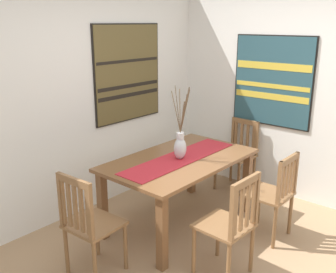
{
  "coord_description": "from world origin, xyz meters",
  "views": [
    {
      "loc": [
        -2.6,
        -1.64,
        2.13
      ],
      "look_at": [
        0.3,
        0.87,
        0.98
      ],
      "focal_mm": 41.12,
      "sensor_mm": 36.0,
      "label": 1
    }
  ],
  "objects_px": {
    "dining_table": "(180,168)",
    "centerpiece_vase": "(180,145)",
    "painting_on_side_wall": "(272,81)",
    "chair_0": "(89,223)",
    "chair_2": "(274,193)",
    "painting_on_back_wall": "(128,73)",
    "chair_3": "(238,153)",
    "chair_1": "(230,224)"
  },
  "relations": [
    {
      "from": "dining_table",
      "to": "centerpiece_vase",
      "type": "height_order",
      "value": "centerpiece_vase"
    },
    {
      "from": "painting_on_side_wall",
      "to": "centerpiece_vase",
      "type": "bearing_deg",
      "value": 169.84
    },
    {
      "from": "chair_0",
      "to": "chair_2",
      "type": "relative_size",
      "value": 1.06
    },
    {
      "from": "dining_table",
      "to": "painting_on_back_wall",
      "type": "relative_size",
      "value": 1.4
    },
    {
      "from": "centerpiece_vase",
      "to": "painting_on_back_wall",
      "type": "height_order",
      "value": "painting_on_back_wall"
    },
    {
      "from": "chair_2",
      "to": "chair_3",
      "type": "height_order",
      "value": "chair_3"
    },
    {
      "from": "dining_table",
      "to": "chair_0",
      "type": "bearing_deg",
      "value": 179.48
    },
    {
      "from": "centerpiece_vase",
      "to": "chair_2",
      "type": "bearing_deg",
      "value": -64.37
    },
    {
      "from": "chair_0",
      "to": "chair_3",
      "type": "height_order",
      "value": "chair_0"
    },
    {
      "from": "centerpiece_vase",
      "to": "chair_0",
      "type": "height_order",
      "value": "centerpiece_vase"
    },
    {
      "from": "chair_1",
      "to": "painting_on_side_wall",
      "type": "height_order",
      "value": "painting_on_side_wall"
    },
    {
      "from": "centerpiece_vase",
      "to": "dining_table",
      "type": "bearing_deg",
      "value": 43.76
    },
    {
      "from": "chair_2",
      "to": "chair_3",
      "type": "xyz_separation_m",
      "value": [
        0.83,
        0.91,
        -0.0
      ]
    },
    {
      "from": "painting_on_back_wall",
      "to": "chair_1",
      "type": "bearing_deg",
      "value": -109.8
    },
    {
      "from": "centerpiece_vase",
      "to": "chair_3",
      "type": "height_order",
      "value": "centerpiece_vase"
    },
    {
      "from": "chair_1",
      "to": "chair_3",
      "type": "bearing_deg",
      "value": 28.89
    },
    {
      "from": "centerpiece_vase",
      "to": "painting_on_side_wall",
      "type": "xyz_separation_m",
      "value": [
        1.46,
        -0.26,
        0.52
      ]
    },
    {
      "from": "painting_on_side_wall",
      "to": "painting_on_back_wall",
      "type": "bearing_deg",
      "value": 131.56
    },
    {
      "from": "chair_2",
      "to": "centerpiece_vase",
      "type": "bearing_deg",
      "value": 115.63
    },
    {
      "from": "chair_1",
      "to": "painting_on_back_wall",
      "type": "bearing_deg",
      "value": 70.2
    },
    {
      "from": "chair_3",
      "to": "painting_on_back_wall",
      "type": "bearing_deg",
      "value": 133.26
    },
    {
      "from": "dining_table",
      "to": "painting_on_back_wall",
      "type": "bearing_deg",
      "value": 75.38
    },
    {
      "from": "painting_on_side_wall",
      "to": "chair_3",
      "type": "bearing_deg",
      "value": 125.04
    },
    {
      "from": "centerpiece_vase",
      "to": "chair_3",
      "type": "distance_m",
      "value": 1.32
    },
    {
      "from": "chair_1",
      "to": "painting_on_back_wall",
      "type": "distance_m",
      "value": 2.3
    },
    {
      "from": "centerpiece_vase",
      "to": "painting_on_back_wall",
      "type": "bearing_deg",
      "value": 74.77
    },
    {
      "from": "chair_1",
      "to": "chair_3",
      "type": "relative_size",
      "value": 1.04
    },
    {
      "from": "chair_0",
      "to": "painting_on_side_wall",
      "type": "bearing_deg",
      "value": -6.22
    },
    {
      "from": "painting_on_back_wall",
      "to": "painting_on_side_wall",
      "type": "relative_size",
      "value": 1.06
    },
    {
      "from": "centerpiece_vase",
      "to": "chair_1",
      "type": "xyz_separation_m",
      "value": [
        -0.41,
        -0.88,
        -0.41
      ]
    },
    {
      "from": "dining_table",
      "to": "chair_0",
      "type": "relative_size",
      "value": 1.7
    },
    {
      "from": "chair_0",
      "to": "chair_2",
      "type": "xyz_separation_m",
      "value": [
        1.6,
        -0.9,
        -0.02
      ]
    },
    {
      "from": "chair_1",
      "to": "painting_on_back_wall",
      "type": "xyz_separation_m",
      "value": [
        0.7,
        1.94,
        1.03
      ]
    },
    {
      "from": "dining_table",
      "to": "chair_1",
      "type": "distance_m",
      "value": 1.0
    },
    {
      "from": "painting_on_back_wall",
      "to": "chair_3",
      "type": "bearing_deg",
      "value": -46.74
    },
    {
      "from": "dining_table",
      "to": "chair_2",
      "type": "xyz_separation_m",
      "value": [
        0.4,
        -0.88,
        -0.16
      ]
    },
    {
      "from": "chair_2",
      "to": "dining_table",
      "type": "bearing_deg",
      "value": 114.37
    },
    {
      "from": "chair_0",
      "to": "chair_3",
      "type": "distance_m",
      "value": 2.44
    },
    {
      "from": "chair_3",
      "to": "dining_table",
      "type": "bearing_deg",
      "value": -178.92
    },
    {
      "from": "centerpiece_vase",
      "to": "chair_1",
      "type": "distance_m",
      "value": 1.05
    },
    {
      "from": "painting_on_side_wall",
      "to": "chair_1",
      "type": "bearing_deg",
      "value": -161.8
    },
    {
      "from": "centerpiece_vase",
      "to": "chair_2",
      "type": "distance_m",
      "value": 1.05
    }
  ]
}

